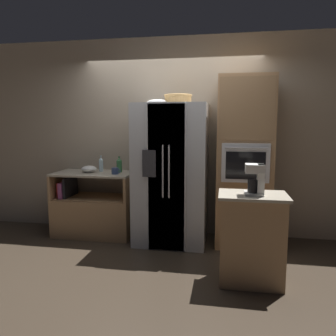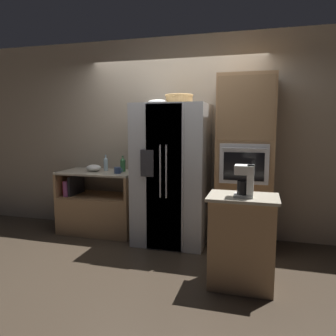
# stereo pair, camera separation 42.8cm
# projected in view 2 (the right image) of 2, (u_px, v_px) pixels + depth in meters

# --- Properties ---
(ground_plane) EXTENTS (20.00, 20.00, 0.00)m
(ground_plane) POSITION_uv_depth(u_px,v_px,m) (166.00, 242.00, 4.44)
(ground_plane) COLOR #382D23
(wall_back) EXTENTS (12.00, 0.06, 2.80)m
(wall_back) POSITION_uv_depth(u_px,v_px,m) (176.00, 137.00, 4.74)
(wall_back) COLOR tan
(wall_back) RESTS_ON ground_plane
(counter_left) EXTENTS (1.11, 0.63, 0.91)m
(counter_left) POSITION_uv_depth(u_px,v_px,m) (99.00, 210.00, 4.84)
(counter_left) COLOR #A87F56
(counter_left) RESTS_ON ground_plane
(refrigerator) EXTENTS (0.94, 0.83, 1.85)m
(refrigerator) POSITION_uv_depth(u_px,v_px,m) (172.00, 174.00, 4.37)
(refrigerator) COLOR silver
(refrigerator) RESTS_ON ground_plane
(wall_oven) EXTENTS (0.69, 0.72, 2.18)m
(wall_oven) POSITION_uv_depth(u_px,v_px,m) (245.00, 163.00, 4.16)
(wall_oven) COLOR #A87F56
(wall_oven) RESTS_ON ground_plane
(island_counter) EXTENTS (0.67, 0.47, 0.91)m
(island_counter) POSITION_uv_depth(u_px,v_px,m) (242.00, 241.00, 3.20)
(island_counter) COLOR #A87F56
(island_counter) RESTS_ON ground_plane
(wicker_basket) EXTENTS (0.37, 0.37, 0.12)m
(wicker_basket) POSITION_uv_depth(u_px,v_px,m) (179.00, 99.00, 4.29)
(wicker_basket) COLOR tan
(wicker_basket) RESTS_ON refrigerator
(fruit_bowl) EXTENTS (0.25, 0.25, 0.06)m
(fruit_bowl) POSITION_uv_depth(u_px,v_px,m) (158.00, 102.00, 4.26)
(fruit_bowl) COLOR white
(fruit_bowl) RESTS_ON refrigerator
(bottle_tall) EXTENTS (0.06, 0.06, 0.23)m
(bottle_tall) POSITION_uv_depth(u_px,v_px,m) (106.00, 164.00, 4.83)
(bottle_tall) COLOR silver
(bottle_tall) RESTS_ON counter_left
(bottle_short) EXTENTS (0.08, 0.08, 0.23)m
(bottle_short) POSITION_uv_depth(u_px,v_px,m) (123.00, 164.00, 4.73)
(bottle_short) COLOR #33723F
(bottle_short) RESTS_ON counter_left
(mug) EXTENTS (0.13, 0.10, 0.09)m
(mug) POSITION_uv_depth(u_px,v_px,m) (118.00, 170.00, 4.56)
(mug) COLOR #384C7A
(mug) RESTS_ON counter_left
(mixing_bowl) EXTENTS (0.21, 0.21, 0.10)m
(mixing_bowl) POSITION_uv_depth(u_px,v_px,m) (94.00, 168.00, 4.75)
(mixing_bowl) COLOR white
(mixing_bowl) RESTS_ON counter_left
(coffee_maker) EXTENTS (0.18, 0.17, 0.30)m
(coffee_maker) POSITION_uv_depth(u_px,v_px,m) (246.00, 180.00, 3.07)
(coffee_maker) COLOR white
(coffee_maker) RESTS_ON island_counter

